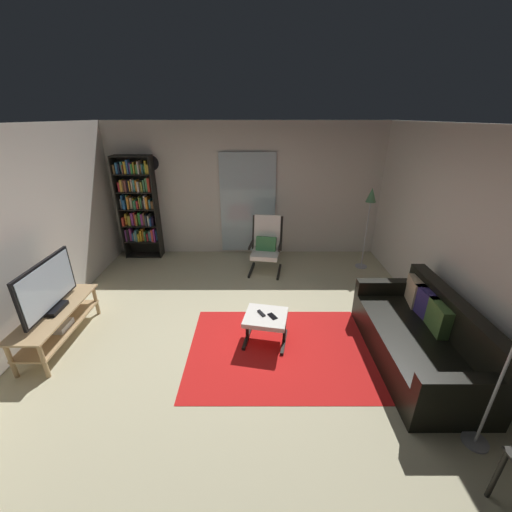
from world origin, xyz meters
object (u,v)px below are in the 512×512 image
at_px(bookshelf_near_tv, 139,205).
at_px(lounge_armchair, 266,243).
at_px(floor_lamp_by_shelf, 370,206).
at_px(tv_stand, 58,321).
at_px(television, 48,288).
at_px(leather_sofa, 421,339).
at_px(tv_remote, 261,313).
at_px(wall_clock, 151,163).
at_px(ottoman, 266,320).
at_px(cell_phone, 273,316).

bearing_deg(bookshelf_near_tv, lounge_armchair, -15.11).
height_order(bookshelf_near_tv, floor_lamp_by_shelf, bookshelf_near_tv).
height_order(tv_stand, television, television).
height_order(leather_sofa, lounge_armchair, lounge_armchair).
distance_m(television, tv_remote, 2.59).
bearing_deg(bookshelf_near_tv, tv_remote, -49.14).
bearing_deg(wall_clock, floor_lamp_by_shelf, -9.88).
bearing_deg(ottoman, floor_lamp_by_shelf, 49.20).
relative_size(leather_sofa, wall_clock, 6.59).
distance_m(leather_sofa, lounge_armchair, 2.99).
relative_size(bookshelf_near_tv, floor_lamp_by_shelf, 1.32).
relative_size(television, floor_lamp_by_shelf, 0.68).
bearing_deg(cell_phone, leather_sofa, -40.21).
distance_m(television, wall_clock, 3.14).
bearing_deg(tv_stand, bookshelf_near_tv, 86.01).
height_order(tv_remote, cell_phone, tv_remote).
xyz_separation_m(tv_stand, leather_sofa, (4.42, -0.33, -0.01)).
xyz_separation_m(leather_sofa, cell_phone, (-1.72, 0.30, 0.10)).
xyz_separation_m(lounge_armchair, ottoman, (-0.07, -2.10, -0.21)).
distance_m(tv_remote, floor_lamp_by_shelf, 3.04).
height_order(television, floor_lamp_by_shelf, floor_lamp_by_shelf).
height_order(television, lounge_armchair, television).
relative_size(cell_phone, wall_clock, 0.48).
height_order(bookshelf_near_tv, lounge_armchair, bookshelf_near_tv).
bearing_deg(lounge_armchair, floor_lamp_by_shelf, 3.54).
height_order(bookshelf_near_tv, tv_remote, bookshelf_near_tv).
xyz_separation_m(tv_remote, cell_phone, (0.14, -0.06, -0.00)).
bearing_deg(floor_lamp_by_shelf, television, -153.98).
height_order(lounge_armchair, tv_remote, lounge_armchair).
xyz_separation_m(bookshelf_near_tv, lounge_armchair, (2.49, -0.67, -0.54)).
bearing_deg(television, tv_stand, -116.84).
height_order(bookshelf_near_tv, leather_sofa, bookshelf_near_tv).
xyz_separation_m(tv_stand, wall_clock, (0.50, 2.92, 1.54)).
bearing_deg(tv_stand, wall_clock, 80.21).
height_order(tv_stand, tv_remote, tv_stand).
height_order(tv_stand, bookshelf_near_tv, bookshelf_near_tv).
bearing_deg(cell_phone, bookshelf_near_tv, 101.61).
distance_m(tv_remote, wall_clock, 3.83).
bearing_deg(ottoman, lounge_armchair, 88.21).
relative_size(bookshelf_near_tv, wall_clock, 6.93).
relative_size(bookshelf_near_tv, leather_sofa, 1.05).
bearing_deg(tv_stand, leather_sofa, -4.25).
bearing_deg(tv_stand, floor_lamp_by_shelf, 26.05).
height_order(tv_stand, lounge_armchair, lounge_armchair).
xyz_separation_m(lounge_armchair, tv_remote, (-0.12, -2.07, -0.13)).
height_order(leather_sofa, ottoman, leather_sofa).
bearing_deg(floor_lamp_by_shelf, ottoman, -130.80).
relative_size(tv_remote, cell_phone, 1.03).
height_order(tv_stand, wall_clock, wall_clock).
xyz_separation_m(leather_sofa, wall_clock, (-3.92, 3.24, 1.55)).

